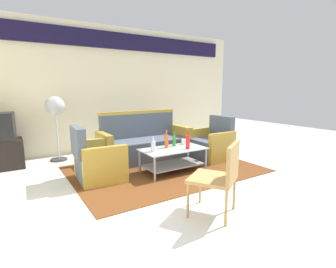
{
  "coord_description": "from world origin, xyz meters",
  "views": [
    {
      "loc": [
        -2.36,
        -2.79,
        1.42
      ],
      "look_at": [
        -0.04,
        0.87,
        0.65
      ],
      "focal_mm": 27.62,
      "sensor_mm": 36.0,
      "label": 1
    }
  ],
  "objects_px": {
    "couch": "(144,144)",
    "bottle_orange": "(166,141)",
    "armchair_left": "(98,162)",
    "armchair_right": "(211,145)",
    "pedestal_fan": "(55,110)",
    "wicker_chair": "(221,173)",
    "bottle_clear": "(153,146)",
    "coffee_table": "(173,156)",
    "cup": "(184,142)",
    "bottle_green": "(174,141)",
    "bottle_red": "(188,142)"
  },
  "relations": [
    {
      "from": "armchair_left",
      "to": "cup",
      "type": "bearing_deg",
      "value": 87.79
    },
    {
      "from": "armchair_left",
      "to": "bottle_green",
      "type": "xyz_separation_m",
      "value": [
        1.33,
        -0.16,
        0.22
      ]
    },
    {
      "from": "armchair_left",
      "to": "armchair_right",
      "type": "distance_m",
      "value": 2.33
    },
    {
      "from": "couch",
      "to": "bottle_orange",
      "type": "height_order",
      "value": "couch"
    },
    {
      "from": "bottle_green",
      "to": "wicker_chair",
      "type": "relative_size",
      "value": 0.31
    },
    {
      "from": "couch",
      "to": "wicker_chair",
      "type": "height_order",
      "value": "couch"
    },
    {
      "from": "bottle_green",
      "to": "cup",
      "type": "relative_size",
      "value": 2.6
    },
    {
      "from": "bottle_clear",
      "to": "pedestal_fan",
      "type": "bearing_deg",
      "value": 121.93
    },
    {
      "from": "bottle_clear",
      "to": "cup",
      "type": "height_order",
      "value": "bottle_clear"
    },
    {
      "from": "couch",
      "to": "bottle_green",
      "type": "relative_size",
      "value": 6.94
    },
    {
      "from": "bottle_clear",
      "to": "bottle_green",
      "type": "bearing_deg",
      "value": 16.69
    },
    {
      "from": "coffee_table",
      "to": "cup",
      "type": "height_order",
      "value": "cup"
    },
    {
      "from": "coffee_table",
      "to": "wicker_chair",
      "type": "distance_m",
      "value": 1.63
    },
    {
      "from": "bottle_clear",
      "to": "bottle_red",
      "type": "bearing_deg",
      "value": -14.31
    },
    {
      "from": "bottle_clear",
      "to": "wicker_chair",
      "type": "height_order",
      "value": "wicker_chair"
    },
    {
      "from": "bottle_clear",
      "to": "wicker_chair",
      "type": "xyz_separation_m",
      "value": [
        -0.02,
        -1.57,
        -0.01
      ]
    },
    {
      "from": "bottle_orange",
      "to": "wicker_chair",
      "type": "xyz_separation_m",
      "value": [
        -0.35,
        -1.68,
        -0.03
      ]
    },
    {
      "from": "bottle_red",
      "to": "couch",
      "type": "bearing_deg",
      "value": 103.33
    },
    {
      "from": "bottle_red",
      "to": "cup",
      "type": "distance_m",
      "value": 0.36
    },
    {
      "from": "armchair_right",
      "to": "wicker_chair",
      "type": "relative_size",
      "value": 1.01
    },
    {
      "from": "bottle_red",
      "to": "coffee_table",
      "type": "bearing_deg",
      "value": 142.51
    },
    {
      "from": "bottle_orange",
      "to": "cup",
      "type": "bearing_deg",
      "value": 8.36
    },
    {
      "from": "pedestal_fan",
      "to": "wicker_chair",
      "type": "xyz_separation_m",
      "value": [
        1.12,
        -3.4,
        -0.52
      ]
    },
    {
      "from": "bottle_green",
      "to": "bottle_red",
      "type": "relative_size",
      "value": 0.83
    },
    {
      "from": "couch",
      "to": "armchair_right",
      "type": "xyz_separation_m",
      "value": [
        1.18,
        -0.66,
        -0.03
      ]
    },
    {
      "from": "coffee_table",
      "to": "bottle_red",
      "type": "xyz_separation_m",
      "value": [
        0.19,
        -0.15,
        0.26
      ]
    },
    {
      "from": "coffee_table",
      "to": "couch",
      "type": "bearing_deg",
      "value": 93.94
    },
    {
      "from": "bottle_red",
      "to": "bottle_clear",
      "type": "bearing_deg",
      "value": 165.69
    },
    {
      "from": "coffee_table",
      "to": "armchair_left",
      "type": "bearing_deg",
      "value": 165.68
    },
    {
      "from": "armchair_right",
      "to": "pedestal_fan",
      "type": "xyz_separation_m",
      "value": [
        -2.65,
        1.55,
        0.73
      ]
    },
    {
      "from": "armchair_left",
      "to": "bottle_orange",
      "type": "height_order",
      "value": "armchair_left"
    },
    {
      "from": "armchair_left",
      "to": "armchair_right",
      "type": "xyz_separation_m",
      "value": [
        2.33,
        -0.03,
        0.0
      ]
    },
    {
      "from": "couch",
      "to": "coffee_table",
      "type": "height_order",
      "value": "couch"
    },
    {
      "from": "armchair_left",
      "to": "coffee_table",
      "type": "relative_size",
      "value": 0.77
    },
    {
      "from": "couch",
      "to": "pedestal_fan",
      "type": "distance_m",
      "value": 1.85
    },
    {
      "from": "bottle_green",
      "to": "bottle_red",
      "type": "bearing_deg",
      "value": -76.05
    },
    {
      "from": "wicker_chair",
      "to": "bottle_clear",
      "type": "bearing_deg",
      "value": 56.93
    },
    {
      "from": "armchair_left",
      "to": "bottle_red",
      "type": "bearing_deg",
      "value": 74.74
    },
    {
      "from": "cup",
      "to": "wicker_chair",
      "type": "distance_m",
      "value": 1.89
    },
    {
      "from": "bottle_green",
      "to": "pedestal_fan",
      "type": "bearing_deg",
      "value": 134.49
    },
    {
      "from": "wicker_chair",
      "to": "pedestal_fan",
      "type": "bearing_deg",
      "value": 75.96
    },
    {
      "from": "bottle_orange",
      "to": "cup",
      "type": "xyz_separation_m",
      "value": [
        0.4,
        0.06,
        -0.06
      ]
    },
    {
      "from": "pedestal_fan",
      "to": "bottle_orange",
      "type": "bearing_deg",
      "value": -49.51
    },
    {
      "from": "couch",
      "to": "bottle_red",
      "type": "height_order",
      "value": "couch"
    },
    {
      "from": "coffee_table",
      "to": "bottle_clear",
      "type": "xyz_separation_m",
      "value": [
        -0.39,
        0.0,
        0.23
      ]
    },
    {
      "from": "bottle_orange",
      "to": "wicker_chair",
      "type": "distance_m",
      "value": 1.72
    },
    {
      "from": "bottle_green",
      "to": "armchair_left",
      "type": "bearing_deg",
      "value": 173.28
    },
    {
      "from": "armchair_left",
      "to": "bottle_clear",
      "type": "distance_m",
      "value": 0.9
    },
    {
      "from": "pedestal_fan",
      "to": "armchair_right",
      "type": "bearing_deg",
      "value": -30.33
    },
    {
      "from": "coffee_table",
      "to": "bottle_green",
      "type": "bearing_deg",
      "value": 52.07
    }
  ]
}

